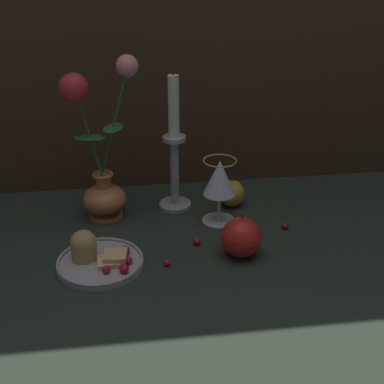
{
  "coord_description": "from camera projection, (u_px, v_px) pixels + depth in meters",
  "views": [
    {
      "loc": [
        -0.1,
        -0.99,
        0.6
      ],
      "look_at": [
        0.04,
        0.02,
        0.1
      ],
      "focal_mm": 50.0,
      "sensor_mm": 36.0,
      "label": 1
    }
  ],
  "objects": [
    {
      "name": "ground_plane",
      "position": [
        176.0,
        237.0,
        1.16
      ],
      "size": [
        2.4,
        2.4,
        0.0
      ],
      "primitive_type": "plane",
      "color": "#232D23",
      "rests_on": "ground"
    },
    {
      "name": "plate_with_pastries",
      "position": [
        96.0,
        257.0,
        1.06
      ],
      "size": [
        0.17,
        0.17,
        0.07
      ],
      "color": "#A3A3A8",
      "rests_on": "ground_plane"
    },
    {
      "name": "berry_near_plate",
      "position": [
        197.0,
        241.0,
        1.13
      ],
      "size": [
        0.02,
        0.02,
        0.02
      ],
      "primitive_type": "sphere",
      "color": "#AD192D",
      "rests_on": "ground_plane"
    },
    {
      "name": "apple_beside_vase",
      "position": [
        241.0,
        237.0,
        1.08
      ],
      "size": [
        0.08,
        0.08,
        0.1
      ],
      "color": "red",
      "rests_on": "ground_plane"
    },
    {
      "name": "berry_by_glass_stem",
      "position": [
        167.0,
        263.0,
        1.06
      ],
      "size": [
        0.01,
        0.01,
        0.01
      ],
      "primitive_type": "sphere",
      "color": "#AD192D",
      "rests_on": "ground_plane"
    },
    {
      "name": "berry_front_center",
      "position": [
        285.0,
        225.0,
        1.2
      ],
      "size": [
        0.02,
        0.02,
        0.02
      ],
      "primitive_type": "sphere",
      "color": "#AD192D",
      "rests_on": "ground_plane"
    },
    {
      "name": "wine_glass",
      "position": [
        219.0,
        180.0,
        1.19
      ],
      "size": [
        0.08,
        0.08,
        0.15
      ],
      "color": "silver",
      "rests_on": "ground_plane"
    },
    {
      "name": "candlestick",
      "position": [
        174.0,
        154.0,
        1.23
      ],
      "size": [
        0.08,
        0.08,
        0.33
      ],
      "color": "#A3A3A8",
      "rests_on": "ground_plane"
    },
    {
      "name": "apple_near_glass",
      "position": [
        231.0,
        193.0,
        1.29
      ],
      "size": [
        0.06,
        0.06,
        0.08
      ],
      "color": "#B2932D",
      "rests_on": "ground_plane"
    },
    {
      "name": "vase",
      "position": [
        101.0,
        165.0,
        1.19
      ],
      "size": [
        0.17,
        0.1,
        0.37
      ],
      "color": "#B77042",
      "rests_on": "ground_plane"
    }
  ]
}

